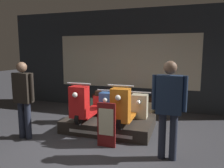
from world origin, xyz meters
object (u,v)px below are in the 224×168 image
scooter_backrow_1 (115,107)px  price_sign_board (106,125)px  scooter_backrow_0 (88,104)px  person_right_browsing (169,102)px  scooter_display_left (91,103)px  person_left_browsing (23,95)px  scooter_display_right (128,106)px  scooter_backrow_2 (144,109)px

scooter_backrow_1 → price_sign_board: bearing=-77.7°
scooter_backrow_1 → price_sign_board: size_ratio=2.00×
scooter_backrow_0 → person_right_browsing: (2.38, -1.94, 0.67)m
scooter_display_left → scooter_backrow_1: size_ratio=1.00×
person_right_browsing → person_left_browsing: bearing=-180.0°
scooter_backrow_0 → scooter_display_right: bearing=-32.8°
scooter_backrow_1 → scooter_backrow_2: (0.81, 0.00, 0.00)m
scooter_display_right → person_left_browsing: 2.29m
scooter_backrow_0 → person_right_browsing: 3.14m
price_sign_board → scooter_backrow_1: bearing=102.3°
scooter_backrow_0 → person_right_browsing: person_right_browsing is taller
person_left_browsing → person_right_browsing: person_right_browsing is taller
scooter_display_right → scooter_backrow_2: size_ratio=1.00×
scooter_display_right → price_sign_board: size_ratio=2.00×
person_right_browsing → price_sign_board: size_ratio=1.93×
person_left_browsing → person_right_browsing: size_ratio=0.96×
scooter_backrow_1 → person_right_browsing: 2.58m
scooter_display_right → scooter_backrow_2: (0.22, 0.91, -0.28)m
scooter_display_left → scooter_backrow_0: scooter_display_left is taller
scooter_display_right → scooter_display_left: bearing=180.0°
scooter_backrow_0 → scooter_backrow_2: 1.63m
scooter_backrow_2 → person_left_browsing: person_left_browsing is taller
scooter_backrow_1 → person_right_browsing: bearing=-51.1°
scooter_display_left → person_right_browsing: bearing=-28.5°
scooter_display_right → scooter_backrow_1: 1.12m
scooter_backrow_0 → person_left_browsing: (-0.61, -1.94, 0.61)m
person_right_browsing → scooter_backrow_0: bearing=140.9°
person_left_browsing → scooter_backrow_0: bearing=72.6°
person_left_browsing → scooter_display_left: bearing=43.3°
scooter_display_left → person_left_browsing: size_ratio=1.07×
scooter_backrow_0 → scooter_backrow_2: (1.63, 0.00, 0.00)m
scooter_display_left → price_sign_board: bearing=-51.0°
scooter_backrow_2 → person_left_browsing: bearing=-139.1°
scooter_display_right → scooter_backrow_2: 0.98m
person_left_browsing → price_sign_board: bearing=4.1°
scooter_display_right → person_right_browsing: (0.97, -1.03, 0.38)m
scooter_display_left → scooter_backrow_1: 1.01m
scooter_backrow_0 → price_sign_board: 2.18m
scooter_backrow_0 → scooter_backrow_2: size_ratio=1.00×
scooter_backrow_0 → person_left_browsing: size_ratio=1.07×
price_sign_board → person_right_browsing: bearing=-6.4°
person_left_browsing → scooter_backrow_2: bearing=40.9°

